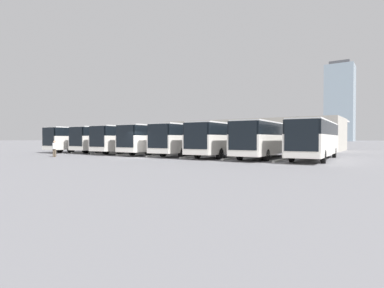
# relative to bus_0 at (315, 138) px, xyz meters

# --- Properties ---
(ground_plane) EXTENTS (600.00, 600.00, 0.00)m
(ground_plane) POSITION_rel_bus_0_xyz_m (14.70, 6.30, -1.84)
(ground_plane) COLOR gray
(bus_0) EXTENTS (3.13, 12.50, 3.29)m
(bus_0) POSITION_rel_bus_0_xyz_m (0.00, 0.00, 0.00)
(bus_0) COLOR silver
(bus_0) RESTS_ON ground_plane
(curb_divider_0) EXTENTS (0.55, 6.72, 0.15)m
(curb_divider_0) POSITION_rel_bus_0_xyz_m (2.10, 1.83, -1.76)
(curb_divider_0) COLOR #B2B2AD
(curb_divider_0) RESTS_ON ground_plane
(bus_1) EXTENTS (3.13, 12.50, 3.29)m
(bus_1) POSITION_rel_bus_0_xyz_m (4.20, 0.30, 0.00)
(bus_1) COLOR silver
(bus_1) RESTS_ON ground_plane
(curb_divider_1) EXTENTS (0.55, 6.72, 0.15)m
(curb_divider_1) POSITION_rel_bus_0_xyz_m (6.30, 2.13, -1.76)
(curb_divider_1) COLOR #B2B2AD
(curb_divider_1) RESTS_ON ground_plane
(bus_2) EXTENTS (3.13, 12.50, 3.29)m
(bus_2) POSITION_rel_bus_0_xyz_m (8.40, 0.33, 0.00)
(bus_2) COLOR silver
(bus_2) RESTS_ON ground_plane
(curb_divider_2) EXTENTS (0.55, 6.72, 0.15)m
(curb_divider_2) POSITION_rel_bus_0_xyz_m (10.50, 2.17, -1.76)
(curb_divider_2) COLOR #B2B2AD
(curb_divider_2) RESTS_ON ground_plane
(bus_3) EXTENTS (3.13, 12.50, 3.29)m
(bus_3) POSITION_rel_bus_0_xyz_m (12.60, 0.16, 0.00)
(bus_3) COLOR silver
(bus_3) RESTS_ON ground_plane
(curb_divider_3) EXTENTS (0.55, 6.72, 0.15)m
(curb_divider_3) POSITION_rel_bus_0_xyz_m (14.70, 2.00, -1.76)
(curb_divider_3) COLOR #B2B2AD
(curb_divider_3) RESTS_ON ground_plane
(bus_4) EXTENTS (3.13, 12.50, 3.29)m
(bus_4) POSITION_rel_bus_0_xyz_m (16.80, 0.19, 0.00)
(bus_4) COLOR silver
(bus_4) RESTS_ON ground_plane
(curb_divider_4) EXTENTS (0.55, 6.72, 0.15)m
(curb_divider_4) POSITION_rel_bus_0_xyz_m (18.90, 2.03, -1.76)
(curb_divider_4) COLOR #B2B2AD
(curb_divider_4) RESTS_ON ground_plane
(bus_5) EXTENTS (3.13, 12.50, 3.29)m
(bus_5) POSITION_rel_bus_0_xyz_m (21.00, 0.20, 0.00)
(bus_5) COLOR silver
(bus_5) RESTS_ON ground_plane
(curb_divider_5) EXTENTS (0.55, 6.72, 0.15)m
(curb_divider_5) POSITION_rel_bus_0_xyz_m (23.10, 2.03, -1.76)
(curb_divider_5) COLOR #B2B2AD
(curb_divider_5) RESTS_ON ground_plane
(bus_6) EXTENTS (3.13, 12.50, 3.29)m
(bus_6) POSITION_rel_bus_0_xyz_m (25.19, -0.20, 0.00)
(bus_6) COLOR silver
(bus_6) RESTS_ON ground_plane
(curb_divider_6) EXTENTS (0.55, 6.72, 0.15)m
(curb_divider_6) POSITION_rel_bus_0_xyz_m (27.30, 1.64, -1.76)
(curb_divider_6) COLOR #B2B2AD
(curb_divider_6) RESTS_ON ground_plane
(bus_7) EXTENTS (3.13, 12.50, 3.29)m
(bus_7) POSITION_rel_bus_0_xyz_m (29.39, 0.62, 0.00)
(bus_7) COLOR silver
(bus_7) RESTS_ON ground_plane
(pedestrian) EXTENTS (0.44, 0.44, 1.62)m
(pedestrian) POSITION_rel_bus_0_xyz_m (22.35, 10.15, -0.97)
(pedestrian) COLOR brown
(pedestrian) RESTS_ON ground_plane
(station_building) EXTENTS (28.88, 13.41, 4.87)m
(station_building) POSITION_rel_bus_0_xyz_m (14.70, -20.57, 0.63)
(station_building) COLOR #A8A399
(station_building) RESTS_ON ground_plane
(office_tower) EXTENTS (17.93, 17.93, 54.29)m
(office_tower) POSITION_rel_bus_0_xyz_m (23.56, -201.05, 24.71)
(office_tower) COLOR #93A8B7
(office_tower) RESTS_ON ground_plane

